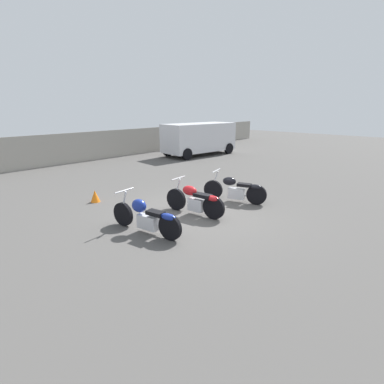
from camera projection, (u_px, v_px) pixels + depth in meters
name	position (u px, v px, depth m)	size (l,w,h in m)	color
ground_plane	(195.00, 214.00, 8.93)	(60.00, 60.00, 0.00)	#514F4C
fence_back	(44.00, 151.00, 15.56)	(40.00, 0.04, 1.69)	#9E998E
motorcycle_slot_0	(146.00, 217.00, 7.48)	(0.64, 2.23, 1.01)	black
motorcycle_slot_1	(195.00, 200.00, 8.76)	(0.62, 2.02, 1.04)	black
motorcycle_slot_2	(236.00, 190.00, 9.95)	(0.90, 2.09, 1.02)	black
parked_van	(199.00, 137.00, 19.47)	(5.12, 2.51, 2.04)	silver
traffic_cone_near	(95.00, 196.00, 10.00)	(0.31, 0.31, 0.40)	orange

